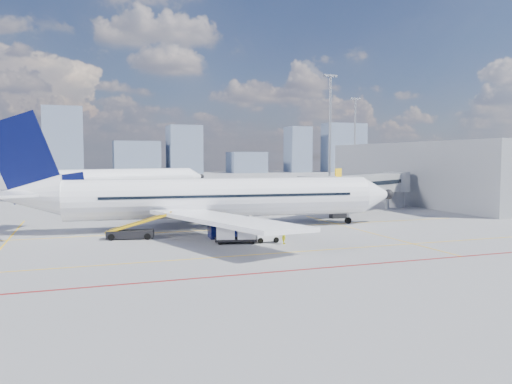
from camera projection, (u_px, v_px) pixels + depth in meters
ground at (241, 242)px, 44.98m from camera, size 420.00×420.00×0.00m
apron_markings at (249, 250)px, 41.11m from camera, size 90.00×35.12×0.01m
jet_bridge at (366, 186)px, 68.45m from camera, size 23.55×15.78×6.30m
terminal_block at (423, 173)px, 82.39m from camera, size 10.00×42.00×10.00m
floodlight_mast_ne at (330, 130)px, 108.40m from camera, size 3.20×0.61×25.45m
floodlight_mast_far at (355, 137)px, 150.31m from camera, size 3.20×0.61×25.45m
distant_skyline at (100, 148)px, 221.14m from camera, size 252.14×15.74×29.25m
main_aircraft at (206, 199)px, 53.04m from camera, size 43.47×37.82×12.70m
second_aircraft at (114, 179)px, 99.62m from camera, size 40.09×34.21×12.00m
baggage_tug at (265, 235)px, 44.79m from camera, size 2.08×1.35×1.39m
cargo_dolly at (236, 231)px, 44.24m from camera, size 3.96×2.46×2.02m
belt_loader at (132, 232)px, 46.64m from camera, size 6.24×2.61×2.50m
ramp_worker at (284, 235)px, 43.88m from camera, size 0.63×0.70×1.60m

